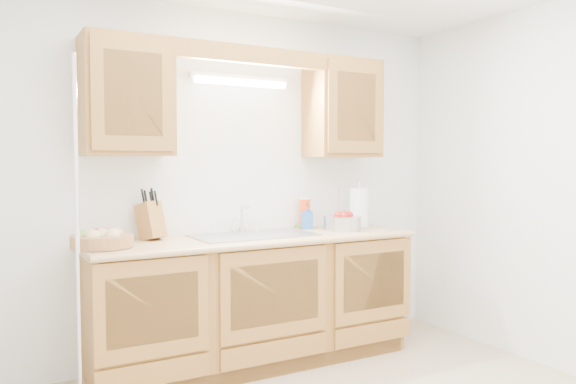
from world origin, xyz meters
TOP-DOWN VIEW (x-y plane):
  - room at (0.00, 0.00)m, footprint 3.52×3.50m
  - base_cabinets at (0.00, 1.20)m, footprint 2.20×0.60m
  - countertop at (0.00, 1.19)m, footprint 2.30×0.63m
  - upper_cabinet_left at (-0.83, 1.33)m, footprint 0.55×0.33m
  - upper_cabinet_right at (0.83, 1.33)m, footprint 0.55×0.33m
  - valance at (0.00, 1.19)m, footprint 2.20×0.05m
  - fluorescent_fixture at (0.00, 1.42)m, footprint 0.76×0.08m
  - sink at (0.00, 1.21)m, footprint 0.84×0.46m
  - wire_shelf_pole at (-1.20, 0.94)m, footprint 0.03×0.03m
  - outlet_plate at (0.95, 1.49)m, footprint 0.08×0.01m
  - fruit_basket at (-1.03, 1.15)m, footprint 0.48×0.48m
  - knife_block at (-0.68, 1.37)m, footprint 0.19×0.23m
  - orange_canister at (0.54, 1.42)m, footprint 0.09×0.09m
  - soap_bottle at (0.54, 1.39)m, footprint 0.12×0.12m
  - sponge at (0.54, 1.44)m, footprint 0.13×0.10m
  - paper_towel at (0.92, 1.24)m, footprint 0.18×0.18m
  - apple_bowl at (0.72, 1.17)m, footprint 0.28×0.28m

SIDE VIEW (x-z plane):
  - base_cabinets at x=0.00m, z-range 0.01..0.87m
  - sink at x=0.00m, z-range 0.65..1.01m
  - countertop at x=0.00m, z-range 0.86..0.90m
  - sponge at x=0.54m, z-range 0.90..0.92m
  - fruit_basket at x=-1.03m, z-range 0.89..1.01m
  - apple_bowl at x=0.72m, z-range 0.89..1.03m
  - soap_bottle at x=0.54m, z-range 0.90..1.09m
  - wire_shelf_pole at x=-1.20m, z-range 0.00..2.00m
  - orange_canister at x=0.54m, z-range 0.90..1.14m
  - knife_block at x=-0.68m, z-range 0.85..1.20m
  - paper_towel at x=0.92m, z-range 0.87..1.24m
  - outlet_plate at x=0.95m, z-range 1.09..1.21m
  - room at x=0.00m, z-range 0.00..2.50m
  - upper_cabinet_left at x=-0.83m, z-range 1.45..2.20m
  - upper_cabinet_right at x=0.83m, z-range 1.45..2.20m
  - fluorescent_fixture at x=0.00m, z-range 1.96..2.04m
  - valance at x=0.00m, z-range 2.08..2.20m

